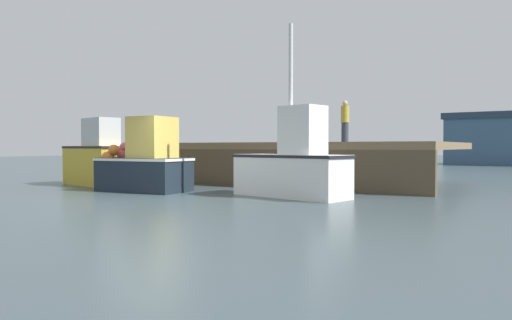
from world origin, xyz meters
The scene contains 6 objects.
ground centered at (0.00, 0.00, -0.05)m, with size 120.00×160.00×0.10m.
pier centered at (1.42, 7.85, 1.32)m, with size 9.75×6.82×1.59m.
fishing_boat_near_left centered at (-5.25, 2.68, 0.98)m, with size 3.55×1.97×2.48m.
fishing_boat_near_right centered at (-2.02, 1.93, 0.90)m, with size 3.04×1.77×2.39m.
fishing_boat_mid centered at (2.86, 2.86, 0.91)m, with size 3.71×1.91×4.93m.
dockworker centered at (1.77, 9.56, 2.48)m, with size 0.34×0.34×1.76m.
Camera 1 is at (9.24, -9.31, 1.43)m, focal length 33.81 mm.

